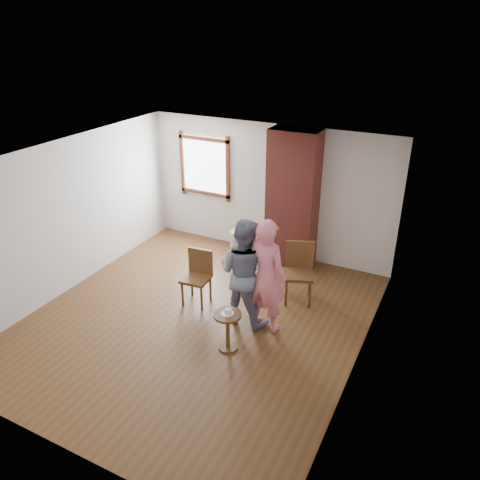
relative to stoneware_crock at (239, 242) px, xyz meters
The scene contains 12 objects.
ground 2.45m from the stoneware_crock, 79.28° to the right, with size 5.50×5.50×0.00m, color brown.
room_shell 2.42m from the stoneware_crock, 77.50° to the right, with size 5.04×5.52×2.62m.
brick_chimney 1.50m from the stoneware_crock, ahead, with size 0.90×0.50×2.60m, color brown.
stoneware_crock is the anchor object (origin of this frame).
dark_pot 0.37m from the stoneware_crock, 14.53° to the right, with size 0.14×0.14×0.14m, color black.
dining_chair_left 1.91m from the stoneware_crock, 84.39° to the right, with size 0.47×0.47×0.92m.
dining_chair_right 2.00m from the stoneware_crock, 32.86° to the right, with size 0.61×0.61×1.02m.
side_table 3.04m from the stoneware_crock, 66.29° to the right, with size 0.40×0.40×0.60m.
cake_plate 3.06m from the stoneware_crock, 66.29° to the right, with size 0.18×0.18×0.01m, color white.
cake_slice 3.07m from the stoneware_crock, 66.12° to the right, with size 0.08×0.07×0.06m, color white.
man 2.40m from the stoneware_crock, 61.36° to the right, with size 0.84×0.66×1.73m, color #151D3B.
person_pink 2.61m from the stoneware_crock, 54.13° to the right, with size 0.66×0.43×1.81m, color pink.
Camera 1 is at (3.38, -5.17, 4.37)m, focal length 35.00 mm.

